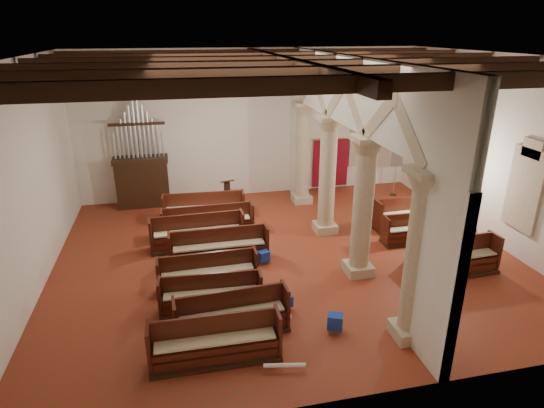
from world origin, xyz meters
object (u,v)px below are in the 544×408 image
Objects in this scene: processional_banner at (395,178)px; nave_pew_0 at (216,347)px; pipe_organ at (142,173)px; aisle_pew_0 at (462,261)px; lectern at (227,194)px.

nave_pew_0 is at bearing -127.76° from processional_banner.
aisle_pew_0 is at bearing -39.60° from pipe_organ.
aisle_pew_0 is (5.95, -6.96, -0.08)m from lectern.
lectern is (3.28, -0.67, -0.91)m from pipe_organ.
pipe_organ is 3.99× the size of lectern.
aisle_pew_0 is (9.23, -7.63, -1.00)m from pipe_organ.
pipe_organ reaches higher than nave_pew_0.
pipe_organ is at bearing 153.13° from lectern.
aisle_pew_0 reaches higher than lectern.
pipe_organ is at bearing 137.95° from aisle_pew_0.
processional_banner reaches higher than nave_pew_0.
aisle_pew_0 is at bearing -64.72° from lectern.
pipe_organ reaches higher than lectern.
aisle_pew_0 reaches higher than nave_pew_0.
nave_pew_0 is (-8.51, -8.78, -0.43)m from processional_banner.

